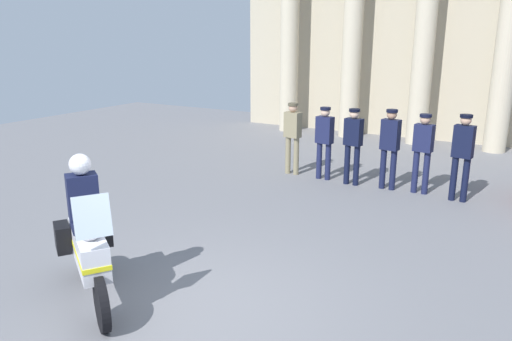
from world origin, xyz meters
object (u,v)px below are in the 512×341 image
officer_in_row_2 (353,140)px  officer_in_row_5 (463,151)px  officer_in_row_3 (390,143)px  officer_in_row_0 (293,133)px  officer_in_row_1 (324,137)px  motorcycle_with_rider (88,240)px  officer_in_row_4 (423,147)px

officer_in_row_2 → officer_in_row_5: (2.27, -0.02, 0.03)m
officer_in_row_5 → officer_in_row_3: bearing=5.1°
officer_in_row_0 → officer_in_row_3: 2.35m
officer_in_row_1 → officer_in_row_5: bearing=-173.7°
officer_in_row_0 → officer_in_row_5: (3.82, -0.15, 0.03)m
officer_in_row_0 → motorcycle_with_rider: (0.36, -6.58, -0.23)m
officer_in_row_0 → officer_in_row_2: bearing=-176.4°
officer_in_row_1 → officer_in_row_4: officer_in_row_4 is taller
officer_in_row_1 → motorcycle_with_rider: motorcycle_with_rider is taller
officer_in_row_3 → motorcycle_with_rider: bearing=81.5°
officer_in_row_2 → officer_in_row_5: 2.27m
officer_in_row_3 → officer_in_row_5: officer_in_row_5 is taller
officer_in_row_0 → officer_in_row_3: officer_in_row_3 is taller
motorcycle_with_rider → officer_in_row_2: bearing=113.4°
officer_in_row_2 → officer_in_row_5: officer_in_row_5 is taller
officer_in_row_2 → officer_in_row_1: bearing=0.8°
officer_in_row_3 → motorcycle_with_rider: size_ratio=0.92×
officer_in_row_5 → motorcycle_with_rider: motorcycle_with_rider is taller
officer_in_row_0 → officer_in_row_5: officer_in_row_5 is taller
officer_in_row_0 → officer_in_row_3: (2.35, -0.06, 0.01)m
officer_in_row_0 → officer_in_row_3: bearing=-173.1°
officer_in_row_2 → motorcycle_with_rider: motorcycle_with_rider is taller
officer_in_row_3 → officer_in_row_4: bearing=-167.1°
officer_in_row_2 → officer_in_row_4: bearing=-166.9°
officer_in_row_3 → motorcycle_with_rider: (-1.99, -6.52, -0.24)m
officer_in_row_1 → officer_in_row_3: bearing=-172.6°
officer_in_row_0 → motorcycle_with_rider: motorcycle_with_rider is taller
officer_in_row_1 → officer_in_row_3: 1.52m
officer_in_row_0 → motorcycle_with_rider: bearing=101.5°
officer_in_row_0 → officer_in_row_1: bearing=-174.0°
officer_in_row_1 → officer_in_row_2: size_ratio=0.98×
officer_in_row_1 → motorcycle_with_rider: size_ratio=0.89×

